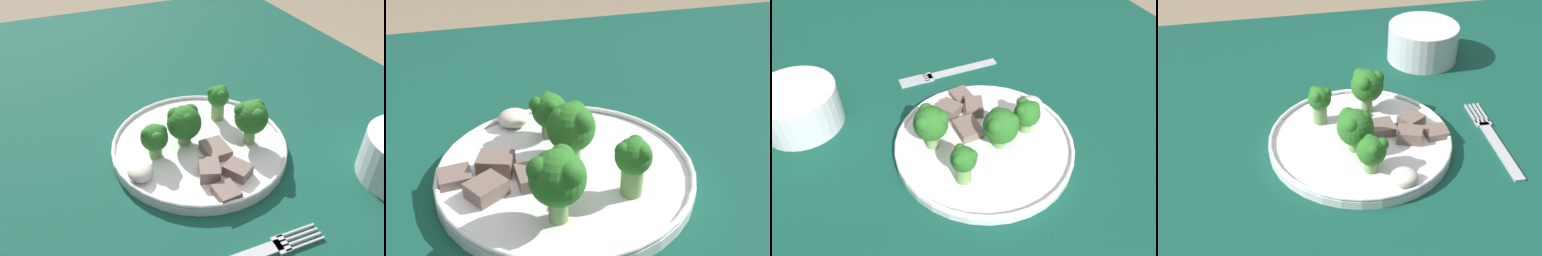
% 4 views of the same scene
% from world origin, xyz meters
% --- Properties ---
extents(table, '(1.38, 1.01, 0.71)m').
position_xyz_m(table, '(0.00, 0.00, 0.63)').
color(table, '#114738').
rests_on(table, ground_plane).
extents(dinner_plate, '(0.26, 0.26, 0.02)m').
position_xyz_m(dinner_plate, '(0.00, 0.03, 0.72)').
color(dinner_plate, white).
rests_on(dinner_plate, table).
extents(broccoli_floret_near_rim_left, '(0.04, 0.03, 0.06)m').
position_xyz_m(broccoli_floret_near_rim_left, '(-0.05, 0.08, 0.76)').
color(broccoli_floret_near_rim_left, '#709E56').
rests_on(broccoli_floret_near_rim_left, dinner_plate).
extents(broccoli_floret_center_left, '(0.05, 0.05, 0.06)m').
position_xyz_m(broccoli_floret_center_left, '(-0.01, 0.01, 0.76)').
color(broccoli_floret_center_left, '#709E56').
rests_on(broccoli_floret_center_left, dinner_plate).
extents(broccoli_floret_back_left, '(0.05, 0.05, 0.07)m').
position_xyz_m(broccoli_floret_back_left, '(0.03, 0.10, 0.77)').
color(broccoli_floret_back_left, '#709E56').
rests_on(broccoli_floret_back_left, dinner_plate).
extents(broccoli_floret_front_left, '(0.04, 0.04, 0.05)m').
position_xyz_m(broccoli_floret_front_left, '(0.00, -0.04, 0.76)').
color(broccoli_floret_front_left, '#709E56').
rests_on(broccoli_floret_front_left, dinner_plate).
extents(meat_slice_front_slice, '(0.03, 0.03, 0.01)m').
position_xyz_m(meat_slice_front_slice, '(0.11, 0.02, 0.73)').
color(meat_slice_front_slice, '#756056').
rests_on(meat_slice_front_slice, dinner_plate).
extents(meat_slice_middle_slice, '(0.04, 0.04, 0.02)m').
position_xyz_m(meat_slice_middle_slice, '(0.07, 0.01, 0.74)').
color(meat_slice_middle_slice, '#756056').
rests_on(meat_slice_middle_slice, dinner_plate).
extents(meat_slice_rear_slice, '(0.04, 0.04, 0.01)m').
position_xyz_m(meat_slice_rear_slice, '(0.03, 0.04, 0.73)').
color(meat_slice_rear_slice, '#756056').
rests_on(meat_slice_rear_slice, dinner_plate).
extents(meat_slice_edge_slice, '(0.04, 0.04, 0.02)m').
position_xyz_m(meat_slice_edge_slice, '(0.08, 0.05, 0.73)').
color(meat_slice_edge_slice, '#756056').
rests_on(meat_slice_edge_slice, dinner_plate).
extents(sauce_dollop, '(0.04, 0.03, 0.02)m').
position_xyz_m(sauce_dollop, '(0.04, -0.07, 0.74)').
color(sauce_dollop, silver).
rests_on(sauce_dollop, dinner_plate).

